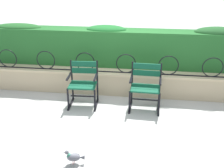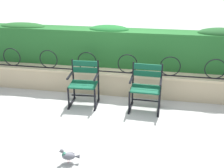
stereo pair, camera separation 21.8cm
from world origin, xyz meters
The scene contains 7 objects.
ground_plane centered at (0.00, 0.00, 0.00)m, with size 60.00×60.00×0.00m, color #ADADA8.
stone_wall centered at (0.00, 0.88, 0.26)m, with size 8.19×0.41×0.51m.
iron_arch_fence centered at (-0.21, 0.80, 0.70)m, with size 7.64×0.02×0.42m.
hedge_row centered at (0.00, 1.31, 0.95)m, with size 8.03×0.53×0.93m.
park_chair_left centered at (-0.61, 0.28, 0.46)m, with size 0.59×0.55×0.88m.
park_chair_right centered at (0.63, 0.29, 0.47)m, with size 0.61×0.54×0.89m.
pigeon_far_side centered at (-0.32, -1.56, 0.11)m, with size 0.29×0.13×0.22m.
Camera 1 is at (0.62, -4.52, 2.54)m, focal length 43.01 mm.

